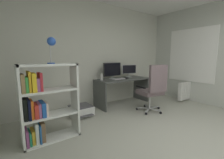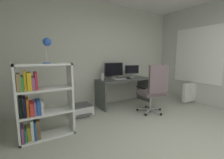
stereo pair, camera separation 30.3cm
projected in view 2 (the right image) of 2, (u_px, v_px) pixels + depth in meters
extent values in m
cube|color=#ACAD9E|center=(199.00, 159.00, 2.00)|extent=(4.77, 5.54, 0.02)
cube|color=beige|center=(100.00, 55.00, 4.18)|extent=(4.77, 0.10, 2.72)
cube|color=white|center=(197.00, 55.00, 4.29)|extent=(0.01, 1.26, 1.45)
cube|color=white|center=(197.00, 55.00, 4.28)|extent=(0.02, 1.34, 1.53)
cube|color=#4C4F4C|center=(124.00, 79.00, 4.18)|extent=(1.51, 0.62, 0.04)
cube|color=#4C4F4C|center=(100.00, 96.00, 3.86)|extent=(0.04, 0.60, 0.69)
cube|color=#4C4F4C|center=(144.00, 89.00, 4.62)|extent=(0.04, 0.60, 0.69)
cylinder|color=#B2B5B7|center=(114.00, 79.00, 4.14)|extent=(0.18, 0.18, 0.01)
cylinder|color=#B2B5B7|center=(114.00, 77.00, 4.13)|extent=(0.03, 0.03, 0.08)
cube|color=black|center=(114.00, 69.00, 4.10)|extent=(0.57, 0.08, 0.35)
cube|color=black|center=(114.00, 69.00, 4.08)|extent=(0.53, 0.04, 0.32)
cylinder|color=#B2B5B7|center=(132.00, 77.00, 4.45)|extent=(0.18, 0.18, 0.01)
cylinder|color=#B2B5B7|center=(132.00, 75.00, 4.44)|extent=(0.03, 0.03, 0.10)
cube|color=#B7BABC|center=(132.00, 69.00, 4.42)|extent=(0.45, 0.15, 0.25)
cube|color=black|center=(132.00, 69.00, 4.40)|extent=(0.41, 0.11, 0.23)
cube|color=silver|center=(120.00, 79.00, 4.04)|extent=(0.34, 0.14, 0.02)
cube|color=black|center=(128.00, 78.00, 4.16)|extent=(0.08, 0.11, 0.03)
cylinder|color=silver|center=(102.00, 77.00, 3.89)|extent=(0.07, 0.07, 0.17)
cube|color=#B7BABC|center=(155.00, 108.00, 3.72)|extent=(0.30, 0.08, 0.02)
sphere|color=black|center=(160.00, 109.00, 3.78)|extent=(0.06, 0.06, 0.06)
cube|color=#B7BABC|center=(148.00, 107.00, 3.81)|extent=(0.17, 0.28, 0.02)
sphere|color=black|center=(146.00, 107.00, 3.97)|extent=(0.06, 0.06, 0.06)
cube|color=#B7BABC|center=(144.00, 109.00, 3.70)|extent=(0.23, 0.24, 0.02)
sphere|color=black|center=(137.00, 110.00, 3.74)|extent=(0.06, 0.06, 0.06)
cube|color=#B7BABC|center=(148.00, 111.00, 3.54)|extent=(0.28, 0.16, 0.02)
sphere|color=black|center=(146.00, 115.00, 3.42)|extent=(0.06, 0.06, 0.06)
cube|color=#B7BABC|center=(155.00, 111.00, 3.55)|extent=(0.08, 0.30, 0.02)
sphere|color=black|center=(161.00, 114.00, 3.44)|extent=(0.06, 0.06, 0.06)
cylinder|color=#B7BABC|center=(150.00, 102.00, 3.64)|extent=(0.04, 0.04, 0.35)
cube|color=slate|center=(151.00, 93.00, 3.61)|extent=(0.59, 0.54, 0.10)
cube|color=slate|center=(158.00, 79.00, 3.31)|extent=(0.48, 0.15, 0.62)
cube|color=black|center=(141.00, 87.00, 3.48)|extent=(0.09, 0.32, 0.03)
cube|color=black|center=(161.00, 86.00, 3.69)|extent=(0.09, 0.32, 0.03)
cube|color=white|center=(17.00, 105.00, 2.26)|extent=(0.03, 0.31, 1.21)
cube|color=white|center=(71.00, 98.00, 2.68)|extent=(0.03, 0.31, 1.21)
cube|color=white|center=(44.00, 65.00, 2.38)|extent=(0.84, 0.31, 0.03)
cube|color=white|center=(48.00, 135.00, 2.56)|extent=(0.84, 0.31, 0.03)
cube|color=white|center=(47.00, 113.00, 2.50)|extent=(0.78, 0.31, 0.03)
cube|color=white|center=(45.00, 89.00, 2.44)|extent=(0.78, 0.31, 0.03)
cube|color=#854477|center=(23.00, 133.00, 2.35)|extent=(0.04, 0.28, 0.24)
cube|color=#24865B|center=(26.00, 134.00, 2.38)|extent=(0.03, 0.26, 0.19)
cube|color=gold|center=(29.00, 132.00, 2.41)|extent=(0.05, 0.22, 0.21)
cube|color=silver|center=(32.00, 129.00, 2.42)|extent=(0.04, 0.27, 0.31)
cube|color=#255BA0|center=(35.00, 129.00, 2.43)|extent=(0.03, 0.26, 0.28)
cube|color=brown|center=(38.00, 128.00, 2.45)|extent=(0.06, 0.22, 0.30)
cube|color=black|center=(21.00, 106.00, 2.29)|extent=(0.05, 0.23, 0.31)
cube|color=black|center=(25.00, 106.00, 2.32)|extent=(0.04, 0.28, 0.29)
cube|color=orange|center=(27.00, 107.00, 2.35)|extent=(0.04, 0.24, 0.27)
cube|color=red|center=(31.00, 108.00, 2.37)|extent=(0.05, 0.26, 0.20)
cube|color=#945487|center=(35.00, 107.00, 2.40)|extent=(0.04, 0.26, 0.21)
cube|color=#2259B3|center=(38.00, 107.00, 2.43)|extent=(0.06, 0.28, 0.21)
cube|color=beige|center=(41.00, 107.00, 2.44)|extent=(0.03, 0.24, 0.21)
cube|color=olive|center=(18.00, 82.00, 2.24)|extent=(0.05, 0.23, 0.26)
cube|color=green|center=(22.00, 83.00, 2.27)|extent=(0.04, 0.22, 0.22)
cube|color=gold|center=(25.00, 80.00, 2.29)|extent=(0.03, 0.24, 0.29)
cube|color=yellow|center=(29.00, 81.00, 2.31)|extent=(0.06, 0.26, 0.27)
cube|color=#925491|center=(33.00, 83.00, 2.34)|extent=(0.04, 0.23, 0.19)
cube|color=#C02D39|center=(36.00, 81.00, 2.36)|extent=(0.04, 0.24, 0.27)
cylinder|color=blue|center=(47.00, 63.00, 2.40)|extent=(0.11, 0.11, 0.02)
cylinder|color=silver|center=(46.00, 53.00, 2.38)|extent=(0.01, 0.01, 0.28)
sphere|color=blue|center=(47.00, 42.00, 2.37)|extent=(0.13, 0.13, 0.13)
cube|color=silver|center=(80.00, 110.00, 3.53)|extent=(0.50, 0.42, 0.20)
cube|color=#4C4C51|center=(80.00, 105.00, 3.51)|extent=(0.46, 0.39, 0.02)
cube|color=#4C4C51|center=(84.00, 115.00, 3.32)|extent=(0.35, 0.10, 0.01)
cube|color=white|center=(185.00, 93.00, 4.21)|extent=(0.07, 0.10, 0.52)
cube|color=white|center=(187.00, 93.00, 4.25)|extent=(0.07, 0.10, 0.52)
cube|color=white|center=(189.00, 92.00, 4.30)|extent=(0.07, 0.10, 0.52)
cube|color=white|center=(191.00, 92.00, 4.35)|extent=(0.07, 0.10, 0.52)
cube|color=white|center=(192.00, 92.00, 4.39)|extent=(0.07, 0.10, 0.52)
cube|color=white|center=(194.00, 91.00, 4.44)|extent=(0.07, 0.10, 0.52)
cube|color=white|center=(196.00, 91.00, 4.49)|extent=(0.07, 0.10, 0.52)
cube|color=white|center=(198.00, 91.00, 4.53)|extent=(0.07, 0.10, 0.52)
cube|color=white|center=(200.00, 90.00, 4.58)|extent=(0.07, 0.10, 0.52)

